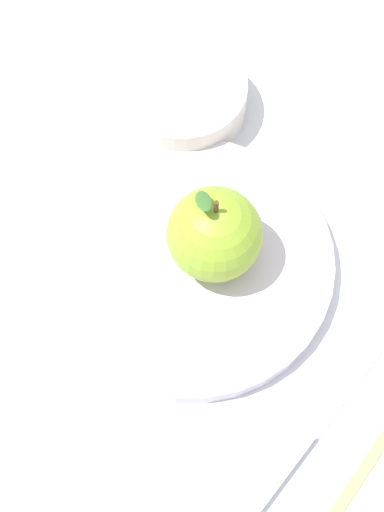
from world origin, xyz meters
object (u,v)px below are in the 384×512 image
object	(u,v)px
dinner_plate	(192,260)
side_bowl	(182,95)
apple	(214,234)
knife	(309,432)

from	to	relation	value
dinner_plate	side_bowl	bearing A→B (deg)	-69.57
apple	side_bowl	bearing A→B (deg)	-63.42
side_bowl	knife	distance (m)	0.33
apple	side_bowl	xyz separation A→B (m)	(0.08, -0.15, -0.03)
apple	dinner_plate	bearing A→B (deg)	20.92
dinner_plate	apple	size ratio (longest dim) A/B	2.63
knife	dinner_plate	bearing A→B (deg)	-40.42
dinner_plate	knife	world-z (taller)	dinner_plate
side_bowl	knife	bearing A→B (deg)	125.16
apple	knife	distance (m)	0.17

